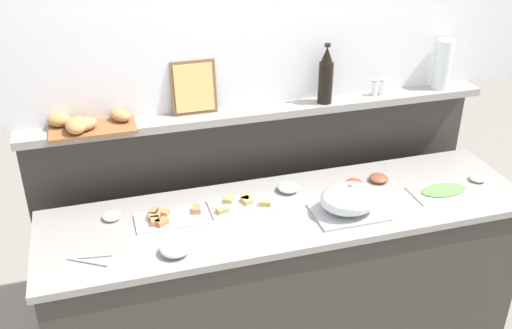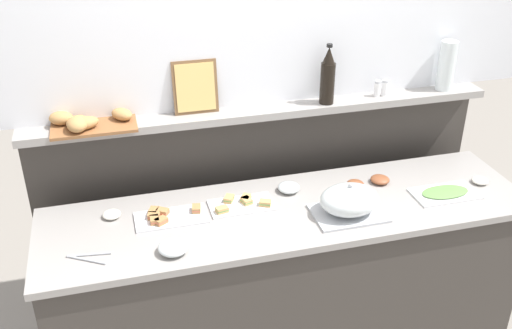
% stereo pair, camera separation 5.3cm
% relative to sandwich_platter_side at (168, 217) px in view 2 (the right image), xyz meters
% --- Properties ---
extents(ground_plane, '(12.00, 12.00, 0.00)m').
position_rel_sandwich_platter_side_xyz_m(ground_plane, '(0.58, 0.53, -0.93)').
color(ground_plane, gray).
extents(buffet_counter, '(2.38, 0.65, 0.92)m').
position_rel_sandwich_platter_side_xyz_m(buffet_counter, '(0.58, -0.07, -0.47)').
color(buffet_counter, '#3D3833').
rests_on(buffet_counter, ground_plane).
extents(back_ledge_unit, '(2.46, 0.22, 1.28)m').
position_rel_sandwich_platter_side_xyz_m(back_ledge_unit, '(0.58, 0.43, -0.26)').
color(back_ledge_unit, '#3D3833').
rests_on(back_ledge_unit, ground_plane).
extents(sandwich_platter_side, '(0.34, 0.17, 0.04)m').
position_rel_sandwich_platter_side_xyz_m(sandwich_platter_side, '(0.00, 0.00, 0.00)').
color(sandwich_platter_side, silver).
rests_on(sandwich_platter_side, buffet_counter).
extents(sandwich_platter_rear, '(0.31, 0.17, 0.04)m').
position_rel_sandwich_platter_side_xyz_m(sandwich_platter_rear, '(0.36, 0.02, -0.00)').
color(sandwich_platter_rear, white).
rests_on(sandwich_platter_rear, buffet_counter).
extents(cold_cuts_platter, '(0.33, 0.18, 0.02)m').
position_rel_sandwich_platter_side_xyz_m(cold_cuts_platter, '(1.37, -0.14, -0.00)').
color(cold_cuts_platter, white).
rests_on(cold_cuts_platter, buffet_counter).
extents(serving_cloche, '(0.34, 0.24, 0.17)m').
position_rel_sandwich_platter_side_xyz_m(serving_cloche, '(0.83, -0.18, 0.06)').
color(serving_cloche, '#B7BABF').
rests_on(serving_cloche, buffet_counter).
extents(glass_bowl_large, '(0.13, 0.13, 0.05)m').
position_rel_sandwich_platter_side_xyz_m(glass_bowl_large, '(-0.01, -0.27, 0.01)').
color(glass_bowl_large, silver).
rests_on(glass_bowl_large, buffet_counter).
extents(glass_bowl_medium, '(0.11, 0.11, 0.04)m').
position_rel_sandwich_platter_side_xyz_m(glass_bowl_medium, '(0.62, 0.09, 0.01)').
color(glass_bowl_medium, silver).
rests_on(glass_bowl_medium, buffet_counter).
extents(condiment_bowl_red, '(0.09, 0.09, 0.03)m').
position_rel_sandwich_platter_side_xyz_m(condiment_bowl_red, '(0.97, 0.05, 0.00)').
color(condiment_bowl_red, brown).
rests_on(condiment_bowl_red, buffet_counter).
extents(condiment_bowl_dark, '(0.10, 0.10, 0.03)m').
position_rel_sandwich_platter_side_xyz_m(condiment_bowl_dark, '(1.11, 0.06, 0.01)').
color(condiment_bowl_dark, brown).
rests_on(condiment_bowl_dark, buffet_counter).
extents(condiment_bowl_cream, '(0.09, 0.09, 0.03)m').
position_rel_sandwich_platter_side_xyz_m(condiment_bowl_cream, '(1.61, -0.09, 0.00)').
color(condiment_bowl_cream, silver).
rests_on(condiment_bowl_cream, buffet_counter).
extents(condiment_bowl_teal, '(0.09, 0.09, 0.03)m').
position_rel_sandwich_platter_side_xyz_m(condiment_bowl_teal, '(-0.26, 0.08, 0.00)').
color(condiment_bowl_teal, silver).
rests_on(condiment_bowl_teal, buffet_counter).
extents(serving_tongs, '(0.19, 0.11, 0.01)m').
position_rel_sandwich_platter_side_xyz_m(serving_tongs, '(-0.38, -0.21, -0.01)').
color(serving_tongs, '#B7BABF').
rests_on(serving_tongs, buffet_counter).
extents(wine_bottle_dark, '(0.08, 0.08, 0.32)m').
position_rel_sandwich_platter_side_xyz_m(wine_bottle_dark, '(0.90, 0.34, 0.49)').
color(wine_bottle_dark, black).
rests_on(wine_bottle_dark, back_ledge_unit).
extents(salt_shaker, '(0.03, 0.03, 0.09)m').
position_rel_sandwich_platter_side_xyz_m(salt_shaker, '(1.19, 0.35, 0.39)').
color(salt_shaker, white).
rests_on(salt_shaker, back_ledge_unit).
extents(pepper_shaker, '(0.03, 0.03, 0.09)m').
position_rel_sandwich_platter_side_xyz_m(pepper_shaker, '(1.24, 0.35, 0.39)').
color(pepper_shaker, white).
rests_on(pepper_shaker, back_ledge_unit).
extents(bread_basket, '(0.42, 0.27, 0.08)m').
position_rel_sandwich_platter_side_xyz_m(bread_basket, '(-0.32, 0.33, 0.38)').
color(bread_basket, brown).
rests_on(bread_basket, back_ledge_unit).
extents(framed_picture, '(0.22, 0.05, 0.27)m').
position_rel_sandwich_platter_side_xyz_m(framed_picture, '(0.22, 0.39, 0.48)').
color(framed_picture, brown).
rests_on(framed_picture, back_ledge_unit).
extents(water_carafe, '(0.09, 0.09, 0.27)m').
position_rel_sandwich_platter_side_xyz_m(water_carafe, '(1.59, 0.35, 0.48)').
color(water_carafe, silver).
rests_on(water_carafe, back_ledge_unit).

